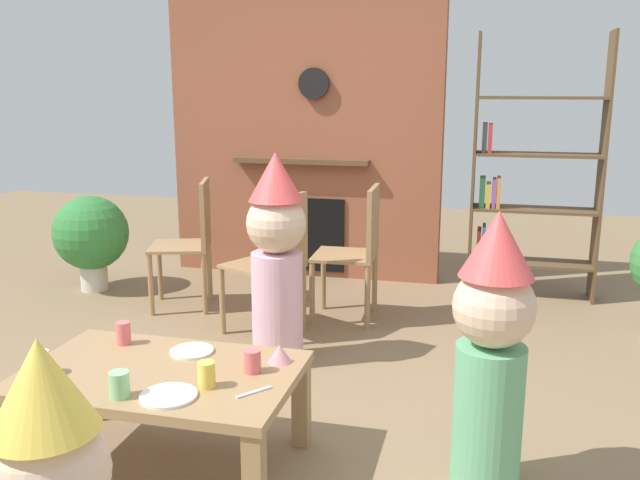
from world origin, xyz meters
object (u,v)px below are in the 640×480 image
coffee_table (161,385)px  child_by_the_chairs (277,254)px  paper_plate_front (192,351)px  birthday_cake_slice (280,354)px  paper_cup_far_right (252,361)px  dining_chair_left (193,236)px  paper_cup_near_right (40,363)px  paper_cup_near_left (119,385)px  dining_chair_middle (273,257)px  paper_plate_rear (168,396)px  child_in_pink (492,348)px  potted_plant_short (91,235)px  bookshelf (526,178)px  dining_chair_right (359,246)px  paper_cup_center (124,333)px  paper_cup_far_left (207,375)px

coffee_table → child_by_the_chairs: 1.18m
paper_plate_front → birthday_cake_slice: size_ratio=1.83×
paper_cup_far_right → child_by_the_chairs: size_ratio=0.08×
paper_plate_front → dining_chair_left: dining_chair_left is taller
paper_cup_near_right → dining_chair_left: 2.12m
paper_cup_near_left → paper_cup_near_right: paper_cup_near_left is taller
paper_cup_near_right → dining_chair_middle: size_ratio=0.11×
paper_plate_rear → child_in_pink: size_ratio=0.19×
paper_plate_rear → child_in_pink: bearing=17.8°
child_by_the_chairs → birthday_cake_slice: bearing=24.6°
coffee_table → dining_chair_middle: bearing=90.7°
dining_chair_middle → birthday_cake_slice: bearing=135.8°
paper_plate_front → child_in_pink: 1.24m
dining_chair_middle → paper_plate_front: bearing=119.5°
paper_plate_front → potted_plant_short: (-1.71, 1.93, 0.01)m
bookshelf → child_by_the_chairs: (-1.37, -1.66, -0.25)m
paper_cup_near_right → paper_plate_front: paper_cup_near_right is taller
birthday_cake_slice → dining_chair_right: (-0.00, 1.74, 0.05)m
coffee_table → paper_cup_center: paper_cup_center is taller
bookshelf → paper_cup_far_right: bearing=-112.7°
potted_plant_short → child_in_pink: bearing=-34.0°
paper_cup_far_right → dining_chair_middle: (-0.38, 1.44, 0.05)m
coffee_table → child_by_the_chairs: bearing=83.6°
child_in_pink → potted_plant_short: bearing=-40.8°
birthday_cake_slice → coffee_table: bearing=-156.3°
child_in_pink → dining_chair_left: size_ratio=1.22×
paper_cup_near_right → paper_cup_far_right: (0.80, 0.22, -0.00)m
paper_cup_center → paper_cup_far_left: (0.53, -0.32, -0.00)m
birthday_cake_slice → dining_chair_left: bearing=124.0°
coffee_table → paper_plate_rear: (0.14, -0.21, 0.07)m
paper_plate_rear → dining_chair_right: dining_chair_right is taller
paper_cup_center → dining_chair_middle: (0.27, 1.30, 0.04)m
child_in_pink → dining_chair_right: child_in_pink is taller
paper_cup_center → dining_chair_middle: dining_chair_middle is taller
bookshelf → paper_plate_front: bearing=-119.3°
paper_cup_near_right → paper_cup_center: 0.40m
paper_cup_near_right → child_in_pink: child_in_pink is taller
coffee_table → dining_chair_right: 1.99m
paper_cup_far_left → paper_cup_far_right: size_ratio=1.09×
paper_cup_far_right → child_by_the_chairs: child_by_the_chairs is taller
paper_cup_far_right → paper_plate_front: (-0.32, 0.13, -0.04)m
paper_cup_center → birthday_cake_slice: (0.72, -0.03, -0.01)m
paper_cup_near_left → dining_chair_right: bearing=78.0°
birthday_cake_slice → paper_plate_front: bearing=178.6°
paper_cup_near_right → dining_chair_right: 2.26m
paper_cup_far_left → child_in_pink: 1.07m
child_in_pink → paper_plate_front: bearing=-9.2°
paper_cup_near_right → paper_cup_far_right: size_ratio=1.05×
paper_plate_rear → potted_plant_short: 2.95m
paper_plate_rear → paper_cup_center: bearing=134.7°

